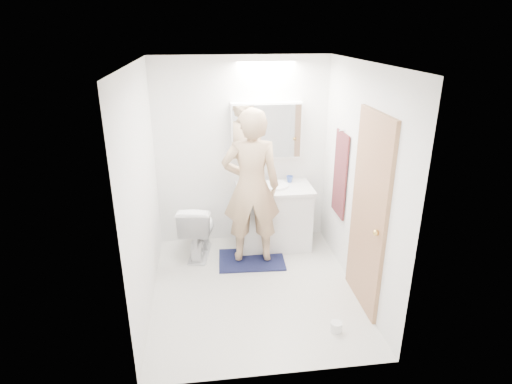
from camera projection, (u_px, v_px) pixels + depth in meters
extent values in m
plane|color=silver|center=(254.00, 288.00, 4.67)|extent=(2.50, 2.50, 0.00)
plane|color=white|center=(254.00, 63.00, 3.79)|extent=(2.50, 2.50, 0.00)
plane|color=white|center=(242.00, 153.00, 5.38)|extent=(2.50, 0.00, 2.50)
plane|color=white|center=(276.00, 248.00, 3.08)|extent=(2.50, 0.00, 2.50)
plane|color=white|center=(142.00, 193.00, 4.10)|extent=(0.00, 2.50, 2.50)
plane|color=white|center=(360.00, 182.00, 4.36)|extent=(0.00, 2.50, 2.50)
cube|color=silver|center=(274.00, 218.00, 5.46)|extent=(0.90, 0.55, 0.78)
cube|color=white|center=(275.00, 189.00, 5.31)|extent=(0.95, 0.58, 0.04)
cylinder|color=white|center=(274.00, 185.00, 5.33)|extent=(0.36, 0.36, 0.03)
cylinder|color=silver|center=(272.00, 175.00, 5.48)|extent=(0.02, 0.02, 0.16)
cube|color=white|center=(266.00, 131.00, 5.24)|extent=(0.88, 0.14, 0.70)
cube|color=silver|center=(267.00, 132.00, 5.17)|extent=(0.84, 0.01, 0.66)
imported|color=white|center=(198.00, 229.00, 5.25)|extent=(0.51, 0.75, 0.71)
cube|color=#142040|center=(252.00, 260.00, 5.22)|extent=(0.83, 0.59, 0.02)
imported|color=tan|center=(251.00, 187.00, 4.87)|extent=(0.70, 0.48, 1.85)
cube|color=#A67D53|center=(368.00, 214.00, 4.11)|extent=(0.04, 0.80, 2.00)
sphere|color=gold|center=(376.00, 233.00, 3.85)|extent=(0.06, 0.06, 0.06)
cube|color=black|center=(340.00, 175.00, 4.90)|extent=(0.02, 0.42, 1.00)
cylinder|color=silver|center=(342.00, 131.00, 4.71)|extent=(0.07, 0.02, 0.02)
imported|color=beige|center=(254.00, 175.00, 5.37)|extent=(0.09, 0.09, 0.23)
imported|color=#5E86C9|center=(258.00, 177.00, 5.42)|extent=(0.09, 0.09, 0.17)
imported|color=#3C5CB6|center=(290.00, 179.00, 5.46)|extent=(0.11, 0.11, 0.08)
cylinder|color=white|center=(336.00, 327.00, 4.00)|extent=(0.11, 0.11, 0.10)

